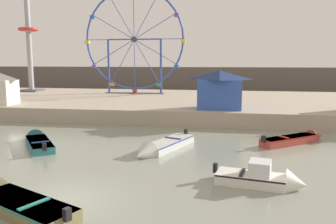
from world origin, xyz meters
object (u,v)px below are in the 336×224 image
motorboat_olive_wood (8,200)px  drop_tower_steel_tower (29,46)px  motorboat_faded_red (297,139)px  motorboat_white_red_stripe (266,179)px  motorboat_teal_painted (37,141)px  ferris_wheel_blue_frame (134,41)px  motorboat_pale_grey (160,147)px  carnival_booth_blue_tent (219,89)px

motorboat_olive_wood → drop_tower_steel_tower: drop_tower_steel_tower is taller
motorboat_faded_red → motorboat_olive_wood: (-13.28, -12.89, -0.02)m
motorboat_white_red_stripe → motorboat_teal_painted: (-14.44, 5.57, -0.10)m
ferris_wheel_blue_frame → motorboat_white_red_stripe: bearing=-64.4°
motorboat_olive_wood → motorboat_pale_grey: (4.31, 9.12, -0.00)m
motorboat_white_red_stripe → motorboat_olive_wood: motorboat_white_red_stripe is taller
motorboat_teal_painted → motorboat_faded_red: bearing=-116.2°
motorboat_white_red_stripe → drop_tower_steel_tower: 41.67m
carnival_booth_blue_tent → motorboat_teal_painted: bearing=-141.4°
motorboat_faded_red → carnival_booth_blue_tent: 9.07m
motorboat_faded_red → motorboat_teal_painted: motorboat_faded_red is taller
motorboat_olive_wood → drop_tower_steel_tower: (-18.64, 33.16, 7.30)m
drop_tower_steel_tower → carnival_booth_blue_tent: bearing=-27.4°
motorboat_faded_red → motorboat_teal_painted: 17.85m
motorboat_faded_red → motorboat_pale_grey: (-8.97, -3.77, -0.02)m
motorboat_white_red_stripe → carnival_booth_blue_tent: size_ratio=1.00×
motorboat_white_red_stripe → ferris_wheel_blue_frame: bearing=126.5°
drop_tower_steel_tower → carnival_booth_blue_tent: size_ratio=3.09×
motorboat_faded_red → ferris_wheel_blue_frame: ferris_wheel_blue_frame is taller
motorboat_olive_wood → ferris_wheel_blue_frame: size_ratio=0.44×
motorboat_olive_wood → motorboat_teal_painted: size_ratio=1.14×
motorboat_white_red_stripe → motorboat_faded_red: bearing=81.9°
motorboat_faded_red → motorboat_olive_wood: 18.51m
motorboat_olive_wood → motorboat_pale_grey: size_ratio=1.00×
motorboat_faded_red → ferris_wheel_blue_frame: bearing=92.1°
drop_tower_steel_tower → carnival_booth_blue_tent: drop_tower_steel_tower is taller
motorboat_faded_red → motorboat_pale_grey: size_ratio=0.86×
motorboat_faded_red → carnival_booth_blue_tent: bearing=91.5°
motorboat_faded_red → drop_tower_steel_tower: bearing=109.1°
motorboat_teal_painted → ferris_wheel_blue_frame: size_ratio=0.38×
motorboat_faded_red → ferris_wheel_blue_frame: (-16.77, 19.60, 7.82)m
ferris_wheel_blue_frame → drop_tower_steel_tower: 15.17m
motorboat_olive_wood → drop_tower_steel_tower: 38.73m
drop_tower_steel_tower → carnival_booth_blue_tent: 30.05m
motorboat_white_red_stripe → carnival_booth_blue_tent: bearing=109.9°
motorboat_teal_painted → ferris_wheel_blue_frame: (0.76, 22.96, 7.86)m
motorboat_pale_grey → drop_tower_steel_tower: bearing=-114.5°
motorboat_olive_wood → motorboat_teal_painted: (-4.25, 9.53, -0.02)m
motorboat_white_red_stripe → carnival_booth_blue_tent: (-2.44, 15.54, 2.77)m
ferris_wheel_blue_frame → motorboat_pale_grey: bearing=-71.5°
motorboat_olive_wood → motorboat_white_red_stripe: bearing=-133.6°
motorboat_teal_painted → drop_tower_steel_tower: bearing=-5.7°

